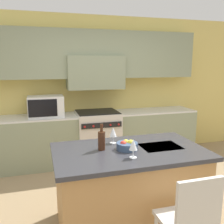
% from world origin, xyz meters
% --- Properties ---
extents(ground_plane, '(10.00, 10.00, 0.00)m').
position_xyz_m(ground_plane, '(0.00, 0.00, 0.00)').
color(ground_plane, '#997F5B').
extents(back_cabinetry, '(10.00, 0.46, 2.70)m').
position_xyz_m(back_cabinetry, '(0.00, 2.13, 1.61)').
color(back_cabinetry, '#DBC166').
rests_on(back_cabinetry, ground_plane).
extents(back_counter, '(3.86, 0.62, 0.91)m').
position_xyz_m(back_counter, '(-0.00, 1.88, 0.46)').
color(back_counter, gray).
rests_on(back_counter, ground_plane).
extents(range_stove, '(0.77, 0.70, 0.95)m').
position_xyz_m(range_stove, '(0.00, 1.86, 0.47)').
color(range_stove, beige).
rests_on(range_stove, ground_plane).
extents(microwave, '(0.60, 0.40, 0.35)m').
position_xyz_m(microwave, '(-0.91, 1.88, 1.09)').
color(microwave, silver).
rests_on(microwave, back_counter).
extents(kitchen_island, '(1.63, 0.97, 0.90)m').
position_xyz_m(kitchen_island, '(-0.10, -0.12, 0.46)').
color(kitchen_island, '#B7844C').
rests_on(kitchen_island, ground_plane).
extents(island_chair, '(0.42, 0.40, 0.96)m').
position_xyz_m(island_chair, '(0.13, -0.94, 0.55)').
color(island_chair, beige).
rests_on(island_chair, ground_plane).
extents(wine_bottle, '(0.08, 0.08, 0.28)m').
position_xyz_m(wine_bottle, '(-0.39, -0.05, 1.01)').
color(wine_bottle, '#422314').
rests_on(wine_bottle, kitchen_island).
extents(wine_glass_near, '(0.08, 0.08, 0.19)m').
position_xyz_m(wine_glass_near, '(-0.15, -0.36, 1.03)').
color(wine_glass_near, white).
rests_on(wine_glass_near, kitchen_island).
extents(wine_glass_far, '(0.08, 0.08, 0.19)m').
position_xyz_m(wine_glass_far, '(-0.21, 0.13, 1.03)').
color(wine_glass_far, white).
rests_on(wine_glass_far, kitchen_island).
extents(fruit_bowl, '(0.23, 0.23, 0.11)m').
position_xyz_m(fruit_bowl, '(-0.12, -0.11, 0.95)').
color(fruit_bowl, '#384C6B').
rests_on(fruit_bowl, kitchen_island).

